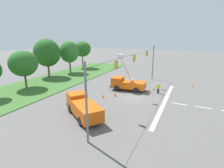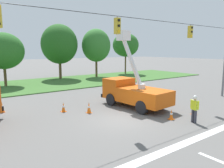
{
  "view_description": "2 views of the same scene",
  "coord_description": "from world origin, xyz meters",
  "px_view_note": "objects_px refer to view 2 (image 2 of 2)",
  "views": [
    {
      "loc": [
        -24.4,
        -7.6,
        9.09
      ],
      "look_at": [
        -0.84,
        3.26,
        1.94
      ],
      "focal_mm": 28.0,
      "sensor_mm": 36.0,
      "label": 1
    },
    {
      "loc": [
        -8.62,
        -10.78,
        4.59
      ],
      "look_at": [
        0.92,
        2.25,
        2.06
      ],
      "focal_mm": 35.0,
      "sensor_mm": 36.0,
      "label": 2
    }
  ],
  "objects_px": {
    "tree_centre": "(3,51)",
    "traffic_cone_lane_edge_a": "(63,107)",
    "tree_east": "(59,44)",
    "traffic_cone_lane_edge_b": "(89,108)",
    "tree_far_east": "(96,45)",
    "traffic_cone_mid_left": "(171,115)",
    "tree_east_end": "(126,45)",
    "traffic_cone_near_bucket": "(125,92)",
    "traffic_cone_mid_right": "(2,107)",
    "traffic_cone_foreground_left": "(194,110)",
    "road_worker": "(195,107)",
    "utility_truck_bucket_lift": "(133,91)",
    "traffic_cone_far_left": "(160,95)"
  },
  "relations": [
    {
      "from": "tree_east_end",
      "to": "traffic_cone_mid_left",
      "type": "bearing_deg",
      "value": -123.38
    },
    {
      "from": "tree_east",
      "to": "traffic_cone_near_bucket",
      "type": "relative_size",
      "value": 14.04
    },
    {
      "from": "tree_centre",
      "to": "traffic_cone_lane_edge_a",
      "type": "distance_m",
      "value": 15.56
    },
    {
      "from": "tree_east_end",
      "to": "traffic_cone_near_bucket",
      "type": "xyz_separation_m",
      "value": [
        -12.7,
        -15.19,
        -5.21
      ]
    },
    {
      "from": "tree_east",
      "to": "traffic_cone_foreground_left",
      "type": "xyz_separation_m",
      "value": [
        -0.07,
        -23.98,
        -5.18
      ]
    },
    {
      "from": "traffic_cone_near_bucket",
      "to": "tree_east",
      "type": "bearing_deg",
      "value": 91.32
    },
    {
      "from": "tree_centre",
      "to": "traffic_cone_near_bucket",
      "type": "distance_m",
      "value": 16.14
    },
    {
      "from": "tree_east",
      "to": "tree_far_east",
      "type": "xyz_separation_m",
      "value": [
        5.8,
        -1.55,
        -0.15
      ]
    },
    {
      "from": "tree_east",
      "to": "traffic_cone_mid_left",
      "type": "height_order",
      "value": "tree_east"
    },
    {
      "from": "utility_truck_bucket_lift",
      "to": "traffic_cone_lane_edge_a",
      "type": "height_order",
      "value": "utility_truck_bucket_lift"
    },
    {
      "from": "traffic_cone_near_bucket",
      "to": "traffic_cone_foreground_left",
      "type": "bearing_deg",
      "value": -92.94
    },
    {
      "from": "utility_truck_bucket_lift",
      "to": "traffic_cone_lane_edge_b",
      "type": "bearing_deg",
      "value": 171.98
    },
    {
      "from": "tree_centre",
      "to": "utility_truck_bucket_lift",
      "type": "relative_size",
      "value": 1.09
    },
    {
      "from": "tree_far_east",
      "to": "traffic_cone_mid_right",
      "type": "relative_size",
      "value": 9.76
    },
    {
      "from": "tree_far_east",
      "to": "traffic_cone_foreground_left",
      "type": "height_order",
      "value": "tree_far_east"
    },
    {
      "from": "utility_truck_bucket_lift",
      "to": "tree_centre",
      "type": "bearing_deg",
      "value": 110.77
    },
    {
      "from": "traffic_cone_lane_edge_b",
      "to": "traffic_cone_mid_right",
      "type": "bearing_deg",
      "value": 142.38
    },
    {
      "from": "traffic_cone_mid_right",
      "to": "traffic_cone_lane_edge_a",
      "type": "xyz_separation_m",
      "value": [
        3.75,
        -2.55,
        -0.06
      ]
    },
    {
      "from": "tree_far_east",
      "to": "traffic_cone_foreground_left",
      "type": "relative_size",
      "value": 13.17
    },
    {
      "from": "road_worker",
      "to": "traffic_cone_lane_edge_a",
      "type": "relative_size",
      "value": 2.47
    },
    {
      "from": "utility_truck_bucket_lift",
      "to": "traffic_cone_far_left",
      "type": "distance_m",
      "value": 4.2
    },
    {
      "from": "utility_truck_bucket_lift",
      "to": "traffic_cone_mid_left",
      "type": "xyz_separation_m",
      "value": [
        -0.18,
        -4.02,
        -0.97
      ]
    },
    {
      "from": "tree_east",
      "to": "traffic_cone_lane_edge_b",
      "type": "relative_size",
      "value": 10.61
    },
    {
      "from": "utility_truck_bucket_lift",
      "to": "traffic_cone_foreground_left",
      "type": "distance_m",
      "value": 4.82
    },
    {
      "from": "tree_east_end",
      "to": "traffic_cone_foreground_left",
      "type": "distance_m",
      "value": 27.45
    },
    {
      "from": "traffic_cone_foreground_left",
      "to": "tree_east_end",
      "type": "bearing_deg",
      "value": 60.85
    },
    {
      "from": "traffic_cone_lane_edge_a",
      "to": "traffic_cone_far_left",
      "type": "xyz_separation_m",
      "value": [
        9.25,
        -1.25,
        -0.01
      ]
    },
    {
      "from": "tree_east_end",
      "to": "traffic_cone_foreground_left",
      "type": "xyz_separation_m",
      "value": [
        -13.13,
        -23.53,
        -5.21
      ]
    },
    {
      "from": "utility_truck_bucket_lift",
      "to": "traffic_cone_foreground_left",
      "type": "bearing_deg",
      "value": -64.31
    },
    {
      "from": "traffic_cone_lane_edge_b",
      "to": "tree_centre",
      "type": "bearing_deg",
      "value": 98.93
    },
    {
      "from": "traffic_cone_far_left",
      "to": "traffic_cone_lane_edge_a",
      "type": "bearing_deg",
      "value": 172.33
    },
    {
      "from": "utility_truck_bucket_lift",
      "to": "traffic_cone_foreground_left",
      "type": "relative_size",
      "value": 10.08
    },
    {
      "from": "tree_east_end",
      "to": "road_worker",
      "type": "height_order",
      "value": "tree_east_end"
    },
    {
      "from": "tree_centre",
      "to": "traffic_cone_lane_edge_b",
      "type": "height_order",
      "value": "tree_centre"
    },
    {
      "from": "traffic_cone_near_bucket",
      "to": "road_worker",
      "type": "bearing_deg",
      "value": -102.12
    },
    {
      "from": "tree_centre",
      "to": "road_worker",
      "type": "xyz_separation_m",
      "value": [
        6.87,
        -22.19,
        -3.46
      ]
    },
    {
      "from": "tree_east",
      "to": "traffic_cone_lane_edge_a",
      "type": "xyz_separation_m",
      "value": [
        -7.34,
        -17.78,
        -5.11
      ]
    },
    {
      "from": "traffic_cone_lane_edge_b",
      "to": "traffic_cone_near_bucket",
      "type": "bearing_deg",
      "value": 29.38
    },
    {
      "from": "traffic_cone_mid_left",
      "to": "traffic_cone_mid_right",
      "type": "distance_m",
      "value": 12.24
    },
    {
      "from": "tree_centre",
      "to": "traffic_cone_mid_right",
      "type": "xyz_separation_m",
      "value": [
        -2.56,
        -12.42,
        -4.05
      ]
    },
    {
      "from": "tree_east",
      "to": "traffic_cone_mid_left",
      "type": "bearing_deg",
      "value": -95.52
    },
    {
      "from": "tree_east_end",
      "to": "traffic_cone_lane_edge_a",
      "type": "bearing_deg",
      "value": -139.64
    },
    {
      "from": "road_worker",
      "to": "traffic_cone_near_bucket",
      "type": "distance_m",
      "value": 9.62
    },
    {
      "from": "traffic_cone_mid_right",
      "to": "traffic_cone_lane_edge_b",
      "type": "bearing_deg",
      "value": -37.62
    },
    {
      "from": "tree_east",
      "to": "utility_truck_bucket_lift",
      "type": "relative_size",
      "value": 1.39
    },
    {
      "from": "road_worker",
      "to": "traffic_cone_lane_edge_a",
      "type": "distance_m",
      "value": 9.22
    },
    {
      "from": "traffic_cone_near_bucket",
      "to": "traffic_cone_lane_edge_b",
      "type": "height_order",
      "value": "traffic_cone_lane_edge_b"
    },
    {
      "from": "utility_truck_bucket_lift",
      "to": "traffic_cone_mid_left",
      "type": "distance_m",
      "value": 4.14
    },
    {
      "from": "tree_far_east",
      "to": "tree_east_end",
      "type": "height_order",
      "value": "tree_far_east"
    },
    {
      "from": "traffic_cone_mid_left",
      "to": "tree_east_end",
      "type": "bearing_deg",
      "value": 56.62
    }
  ]
}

